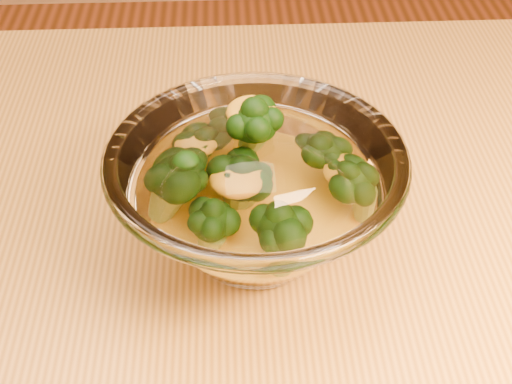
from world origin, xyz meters
TOP-DOWN VIEW (x-y plane):
  - glass_bowl at (-0.07, 0.08)m, footprint 0.19×0.19m
  - cheese_sauce at (-0.07, 0.08)m, footprint 0.10×0.10m
  - broccoli_heap at (-0.08, 0.09)m, footprint 0.15×0.13m

SIDE VIEW (x-z plane):
  - cheese_sauce at x=-0.07m, z-range 0.76..0.79m
  - glass_bowl at x=-0.07m, z-range 0.75..0.84m
  - broccoli_heap at x=-0.08m, z-range 0.77..0.84m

